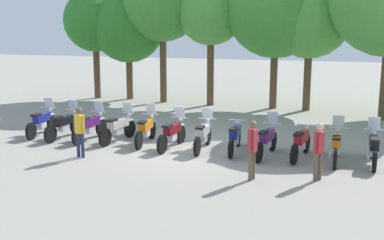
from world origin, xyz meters
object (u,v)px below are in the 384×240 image
at_px(motorcycle_7, 235,137).
at_px(motorcycle_8, 267,140).
at_px(motorcycle_3, 118,128).
at_px(tree_0, 95,21).
at_px(tree_5, 310,17).
at_px(tree_3, 211,12).
at_px(motorcycle_0, 42,122).
at_px(tree_2, 162,2).
at_px(person_0, 252,146).
at_px(motorcycle_11, 373,148).
at_px(person_2, 319,148).
at_px(tree_4, 276,8).
at_px(motorcycle_1, 64,125).
at_px(motorcycle_6, 203,135).
at_px(motorcycle_10, 336,146).
at_px(motorcycle_5, 172,133).
at_px(motorcycle_4, 146,129).
at_px(person_1, 80,129).
at_px(tree_1, 128,27).
at_px(motorcycle_2, 90,126).
at_px(motorcycle_9, 301,143).

distance_m(motorcycle_7, motorcycle_8, 1.12).
xyz_separation_m(motorcycle_3, tree_0, (-5.47, 9.14, 3.80)).
relative_size(motorcycle_3, tree_5, 0.33).
xyz_separation_m(tree_3, tree_5, (4.90, -0.17, -0.28)).
bearing_deg(motorcycle_3, tree_3, 1.83).
bearing_deg(motorcycle_0, tree_2, -16.37).
xyz_separation_m(motorcycle_0, person_0, (8.62, -3.15, 0.45)).
bearing_deg(motorcycle_11, person_2, 143.99).
bearing_deg(motorcycle_7, tree_4, -3.75).
bearing_deg(motorcycle_1, motorcycle_7, -85.46).
bearing_deg(person_0, tree_0, -30.52).
height_order(motorcycle_0, motorcycle_6, same).
distance_m(motorcycle_10, motorcycle_11, 1.08).
xyz_separation_m(motorcycle_0, motorcycle_5, (5.43, -0.48, 0.00)).
height_order(motorcycle_4, person_0, person_0).
xyz_separation_m(motorcycle_1, tree_5, (8.38, 8.46, 3.98)).
relative_size(motorcycle_10, tree_0, 0.36).
bearing_deg(motorcycle_6, motorcycle_3, 84.16).
bearing_deg(motorcycle_1, person_1, -133.57).
distance_m(motorcycle_5, tree_0, 12.74).
relative_size(motorcycle_5, tree_2, 0.30).
distance_m(tree_1, tree_3, 4.97).
relative_size(motorcycle_3, tree_2, 0.29).
distance_m(motorcycle_2, motorcycle_11, 9.77).
xyz_separation_m(motorcycle_1, motorcycle_8, (7.59, -0.38, 0.00)).
relative_size(motorcycle_9, tree_5, 0.33).
bearing_deg(motorcycle_9, tree_4, 22.99).
distance_m(motorcycle_5, person_0, 4.18).
xyz_separation_m(tree_1, tree_2, (2.18, -0.48, 1.28)).
distance_m(motorcycle_0, person_0, 9.19).
bearing_deg(motorcycle_10, motorcycle_8, 90.57).
xyz_separation_m(motorcycle_10, motorcycle_11, (1.08, 0.05, 0.00)).
xyz_separation_m(motorcycle_0, motorcycle_3, (3.26, -0.14, 0.00)).
bearing_deg(tree_0, tree_3, -4.93).
relative_size(person_0, tree_4, 0.22).
height_order(motorcycle_1, tree_5, tree_5).
height_order(motorcycle_1, person_1, person_1).
bearing_deg(tree_3, motorcycle_4, -91.53).
bearing_deg(person_1, person_2, 95.45).
height_order(person_2, tree_1, tree_1).
distance_m(motorcycle_9, person_1, 7.06).
height_order(motorcycle_10, tree_0, tree_0).
bearing_deg(motorcycle_7, tree_5, -14.52).
xyz_separation_m(motorcycle_6, tree_0, (-8.72, 9.40, 3.80)).
bearing_deg(motorcycle_7, motorcycle_2, 86.26).
height_order(person_2, tree_3, tree_3).
xyz_separation_m(motorcycle_8, tree_1, (-8.97, 9.76, 3.50)).
bearing_deg(motorcycle_8, person_0, -172.39).
bearing_deg(motorcycle_11, motorcycle_1, 89.30).
bearing_deg(motorcycle_11, motorcycle_4, 87.94).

